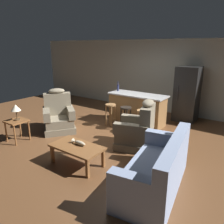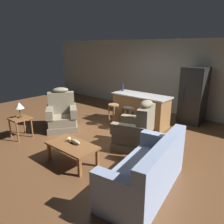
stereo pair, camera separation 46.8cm
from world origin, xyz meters
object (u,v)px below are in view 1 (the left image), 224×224
object	(u,v)px
kitchen_island	(137,109)
bottle_tall_green	(118,87)
fish_figurine	(79,143)
end_table	(17,124)
recliner_near_lamp	(59,116)
bar_stool_left	(111,111)
bar_stool_right	(142,117)
recliner_near_island	(138,130)
table_lamp	(16,108)
coffee_table	(77,148)
bar_stool_middle	(126,114)
refrigerator	(187,94)
couch	(158,170)

from	to	relation	value
kitchen_island	bottle_tall_green	bearing A→B (deg)	174.68
fish_figurine	end_table	bearing A→B (deg)	-177.43
fish_figurine	recliner_near_lamp	world-z (taller)	recliner_near_lamp
bar_stool_left	bottle_tall_green	bearing A→B (deg)	106.47
fish_figurine	bar_stool_right	bearing A→B (deg)	82.29
recliner_near_island	table_lamp	bearing A→B (deg)	11.74
coffee_table	recliner_near_lamp	size ratio (longest dim) A/B	0.92
bar_stool_middle	coffee_table	bearing A→B (deg)	-83.60
kitchen_island	refrigerator	world-z (taller)	refrigerator
couch	end_table	xyz separation A→B (m)	(-3.75, -0.26, 0.12)
recliner_near_lamp	bar_stool_left	bearing A→B (deg)	87.29
bar_stool_left	bar_stool_middle	size ratio (longest dim) A/B	1.00
refrigerator	bottle_tall_green	bearing A→B (deg)	-149.54
bar_stool_right	bar_stool_middle	bearing A→B (deg)	180.00
coffee_table	end_table	distance (m)	2.09
couch	kitchen_island	bearing A→B (deg)	-63.56
recliner_near_island	kitchen_island	bearing A→B (deg)	-76.93
bar_stool_middle	bar_stool_right	xyz separation A→B (m)	(0.54, 0.00, 0.00)
table_lamp	bar_stool_left	size ratio (longest dim) A/B	0.60
couch	table_lamp	xyz separation A→B (m)	(-3.75, -0.23, 0.53)
coffee_table	couch	bearing A→B (deg)	7.94
bottle_tall_green	refrigerator	bearing A→B (deg)	30.46
table_lamp	recliner_near_lamp	bearing A→B (deg)	75.65
bar_stool_left	refrigerator	distance (m)	2.54
couch	bar_stool_middle	xyz separation A→B (m)	(-1.92, 2.05, 0.13)
couch	fish_figurine	bearing A→B (deg)	-3.25
recliner_near_lamp	bar_stool_middle	distance (m)	1.94
coffee_table	bar_stool_left	xyz separation A→B (m)	(-0.80, 2.29, 0.11)
fish_figurine	end_table	world-z (taller)	end_table
table_lamp	kitchen_island	world-z (taller)	table_lamp
table_lamp	bar_stool_middle	distance (m)	2.95
end_table	kitchen_island	world-z (taller)	kitchen_island
table_lamp	couch	bearing A→B (deg)	3.58
recliner_near_island	kitchen_island	xyz separation A→B (m)	(-0.84, 1.46, 0.06)
fish_figurine	recliner_near_lamp	distance (m)	2.07
coffee_table	table_lamp	world-z (taller)	table_lamp
recliner_near_island	bar_stool_left	world-z (taller)	recliner_near_island
bar_stool_left	end_table	bearing A→B (deg)	-119.12
end_table	bar_stool_middle	distance (m)	2.95
couch	kitchen_island	world-z (taller)	kitchen_island
recliner_near_lamp	table_lamp	bearing A→B (deg)	-66.88
refrigerator	kitchen_island	bearing A→B (deg)	-133.66
end_table	bar_stool_left	bearing A→B (deg)	60.88
refrigerator	bottle_tall_green	distance (m)	2.23
coffee_table	end_table	size ratio (longest dim) A/B	1.96
end_table	bottle_tall_green	world-z (taller)	bottle_tall_green
fish_figurine	table_lamp	distance (m)	2.11
bar_stool_right	bottle_tall_green	world-z (taller)	bottle_tall_green
fish_figurine	kitchen_island	xyz separation A→B (m)	(-0.22, 2.85, 0.02)
recliner_near_lamp	recliner_near_island	bearing A→B (deg)	45.84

